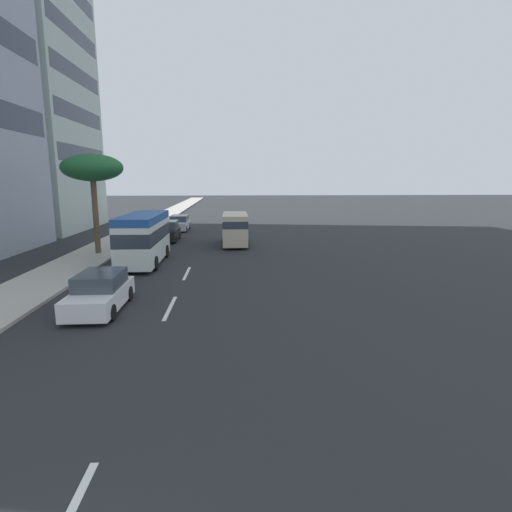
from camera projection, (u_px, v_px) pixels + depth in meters
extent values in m
plane|color=#26282B|center=(202.00, 243.00, 34.13)|extent=(198.00, 198.00, 0.00)
cube|color=#B2ADA3|center=(115.00, 243.00, 33.72)|extent=(162.00, 3.46, 0.15)
cube|color=silver|center=(170.00, 308.00, 16.88)|extent=(3.20, 0.16, 0.01)
cube|color=silver|center=(187.00, 273.00, 23.05)|extent=(3.20, 0.16, 0.01)
cube|color=silver|center=(144.00, 241.00, 25.49)|extent=(6.92, 2.13, 2.43)
cube|color=#1E4C93|center=(143.00, 218.00, 25.22)|extent=(6.92, 2.13, 0.46)
cube|color=#28333D|center=(144.00, 234.00, 25.41)|extent=(6.94, 2.13, 0.81)
cylinder|color=black|center=(155.00, 263.00, 23.77)|extent=(0.84, 0.26, 0.84)
cylinder|color=black|center=(120.00, 264.00, 23.66)|extent=(0.84, 0.26, 0.84)
cylinder|color=black|center=(166.00, 251.00, 27.71)|extent=(0.84, 0.26, 0.84)
cylinder|color=black|center=(136.00, 252.00, 27.60)|extent=(0.84, 0.26, 0.84)
cube|color=silver|center=(179.00, 225.00, 42.27)|extent=(4.68, 1.84, 0.75)
cube|color=#38424C|center=(179.00, 218.00, 42.37)|extent=(2.58, 1.70, 0.61)
cylinder|color=black|center=(186.00, 229.00, 40.94)|extent=(0.64, 0.22, 0.64)
cylinder|color=black|center=(169.00, 229.00, 40.85)|extent=(0.64, 0.22, 0.64)
cylinder|color=black|center=(189.00, 226.00, 43.79)|extent=(0.64, 0.22, 0.64)
cylinder|color=black|center=(173.00, 226.00, 43.69)|extent=(0.64, 0.22, 0.64)
cube|color=beige|center=(235.00, 228.00, 32.64)|extent=(5.27, 1.92, 2.35)
cube|color=#2D3842|center=(235.00, 222.00, 32.54)|extent=(5.28, 1.93, 0.56)
cylinder|color=black|center=(224.00, 238.00, 34.33)|extent=(0.72, 0.24, 0.72)
cylinder|color=black|center=(246.00, 238.00, 34.43)|extent=(0.72, 0.24, 0.72)
cylinder|color=black|center=(224.00, 244.00, 31.23)|extent=(0.72, 0.24, 0.72)
cylinder|color=black|center=(247.00, 244.00, 31.33)|extent=(0.72, 0.24, 0.72)
cube|color=white|center=(100.00, 297.00, 16.49)|extent=(4.22, 1.79, 0.75)
cube|color=#38424C|center=(100.00, 280.00, 16.57)|extent=(2.32, 1.65, 0.61)
cylinder|color=black|center=(111.00, 313.00, 15.30)|extent=(0.64, 0.22, 0.64)
cylinder|color=black|center=(67.00, 313.00, 15.21)|extent=(0.64, 0.22, 0.64)
cylinder|color=black|center=(129.00, 293.00, 17.86)|extent=(0.64, 0.22, 0.64)
cylinder|color=black|center=(91.00, 294.00, 17.77)|extent=(0.64, 0.22, 0.64)
cube|color=black|center=(168.00, 234.00, 34.99)|extent=(4.10, 1.77, 0.85)
cube|color=#38424C|center=(168.00, 225.00, 35.05)|extent=(2.25, 1.63, 0.69)
cylinder|color=black|center=(175.00, 239.00, 33.85)|extent=(0.64, 0.22, 0.64)
cylinder|color=black|center=(155.00, 239.00, 33.76)|extent=(0.64, 0.22, 0.64)
cylinder|color=black|center=(179.00, 235.00, 36.34)|extent=(0.64, 0.22, 0.64)
cylinder|color=black|center=(161.00, 235.00, 36.25)|extent=(0.64, 0.22, 0.64)
cylinder|color=brown|center=(96.00, 215.00, 28.21)|extent=(0.39, 0.39, 5.29)
ellipsoid|color=#236033|center=(92.00, 168.00, 27.60)|extent=(4.10, 4.10, 1.84)
cube|color=#2D3847|center=(9.00, 116.00, 27.98)|extent=(10.18, 0.08, 1.90)
cube|color=#2D3847|center=(0.00, 30.00, 26.96)|extent=(10.18, 0.08, 1.90)
cube|color=#B2C6BC|center=(24.00, 67.00, 39.82)|extent=(13.66, 10.16, 32.29)
cube|color=#2D3847|center=(83.00, 155.00, 41.68)|extent=(12.57, 0.08, 1.61)
cube|color=#2D3847|center=(80.00, 115.00, 40.95)|extent=(12.57, 0.08, 1.61)
cube|color=#2D3847|center=(77.00, 75.00, 40.22)|extent=(12.57, 0.08, 1.61)
cube|color=#2D3847|center=(73.00, 32.00, 39.50)|extent=(12.57, 0.08, 1.61)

